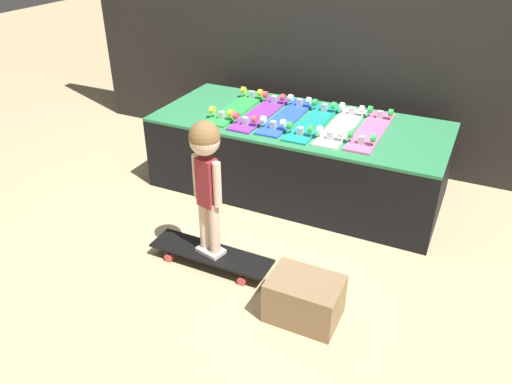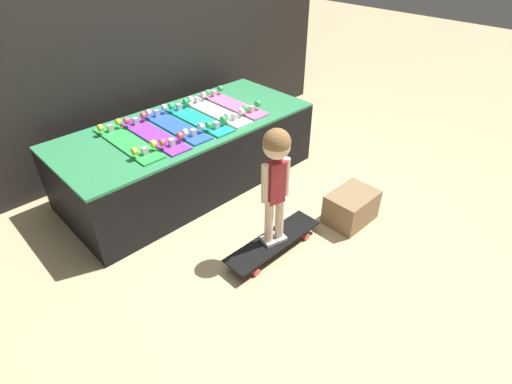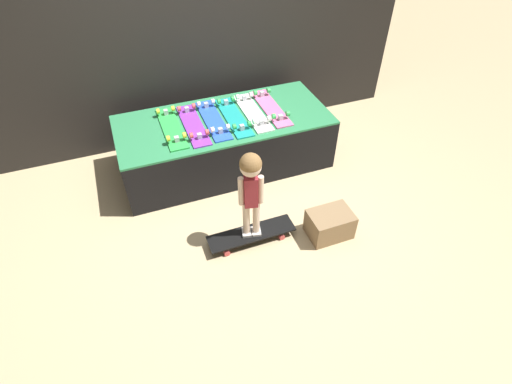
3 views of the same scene
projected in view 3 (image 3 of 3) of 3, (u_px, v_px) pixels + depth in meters
ground_plane at (247, 203)px, 3.82m from camera, size 16.00×16.00×0.00m
back_wall at (199, 33)px, 3.99m from camera, size 4.55×0.10×2.28m
display_rack at (225, 142)px, 4.08m from camera, size 2.08×0.91×0.55m
skateboard_green_on_rack at (171, 127)px, 3.76m from camera, size 0.18×0.75×0.09m
skateboard_purple_on_rack at (193, 124)px, 3.79m from camera, size 0.18×0.75×0.09m
skateboard_blue_on_rack at (213, 119)px, 3.86m from camera, size 0.18×0.75×0.09m
skateboard_teal_on_rack at (234, 116)px, 3.90m from camera, size 0.18×0.75×0.09m
skateboard_white_on_rack at (253, 112)px, 3.96m from camera, size 0.18×0.75×0.09m
skateboard_pink_on_rack at (271, 107)px, 4.03m from camera, size 0.18×0.75×0.09m
skateboard_on_floor at (251, 234)px, 3.42m from camera, size 0.76×0.20×0.09m
child at (251, 181)px, 3.02m from camera, size 0.20×0.17×0.83m
storage_box at (330, 224)px, 3.45m from camera, size 0.37×0.27×0.24m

